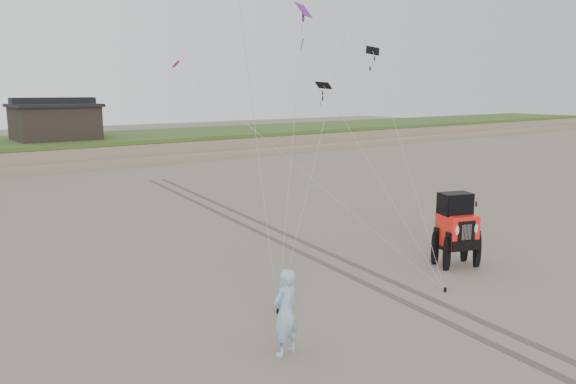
{
  "coord_description": "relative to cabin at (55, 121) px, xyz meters",
  "views": [
    {
      "loc": [
        -10.91,
        -10.2,
        5.63
      ],
      "look_at": [
        -0.68,
        3.0,
        2.6
      ],
      "focal_mm": 35.0,
      "sensor_mm": 36.0,
      "label": 1
    }
  ],
  "objects": [
    {
      "name": "tire_tracks",
      "position": [
        0.0,
        -29.0,
        -3.23
      ],
      "size": [
        5.22,
        29.74,
        0.01
      ],
      "color": "#4C443D",
      "rests_on": "ground"
    },
    {
      "name": "cabin",
      "position": [
        0.0,
        0.0,
        0.0
      ],
      "size": [
        6.4,
        5.4,
        3.35
      ],
      "color": "black",
      "rests_on": "dune_ridge"
    },
    {
      "name": "ground",
      "position": [
        -2.0,
        -37.0,
        -3.24
      ],
      "size": [
        160.0,
        160.0,
        0.0
      ],
      "primitive_type": "plane",
      "color": "#6B6054",
      "rests_on": "ground"
    },
    {
      "name": "stake_main",
      "position": [
        -4.79,
        -36.3,
        -3.18
      ],
      "size": [
        0.08,
        0.08,
        0.12
      ],
      "primitive_type": "cylinder",
      "color": "black",
      "rests_on": "ground"
    },
    {
      "name": "jeep",
      "position": [
        2.14,
        -36.66,
        -2.28
      ],
      "size": [
        3.84,
        5.57,
        1.91
      ],
      "primitive_type": null,
      "rotation": [
        0.0,
        0.0,
        -0.35
      ],
      "color": "#FF2117",
      "rests_on": "ground"
    },
    {
      "name": "kite_flock",
      "position": [
        1.51,
        -29.59,
        5.82
      ],
      "size": [
        8.49,
        7.21,
        8.36
      ],
      "color": "#CF1942",
      "rests_on": "ground"
    },
    {
      "name": "dune_ridge",
      "position": [
        -2.0,
        0.5,
        -2.42
      ],
      "size": [
        160.0,
        14.25,
        1.73
      ],
      "color": "#7A6B54",
      "rests_on": "ground"
    },
    {
      "name": "man",
      "position": [
        -6.01,
        -38.2,
        -2.28
      ],
      "size": [
        0.77,
        0.58,
        1.92
      ],
      "primitive_type": "imported",
      "rotation": [
        0.0,
        0.0,
        3.32
      ],
      "color": "#829FC9",
      "rests_on": "ground"
    },
    {
      "name": "stake_aux",
      "position": [
        -0.1,
        -37.95,
        -3.18
      ],
      "size": [
        0.08,
        0.08,
        0.12
      ],
      "primitive_type": "cylinder",
      "color": "black",
      "rests_on": "ground"
    }
  ]
}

